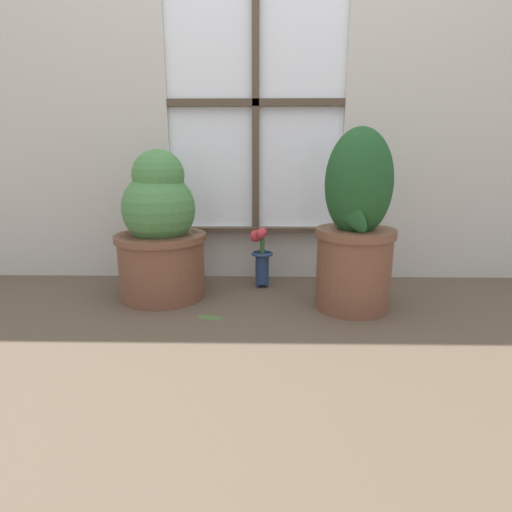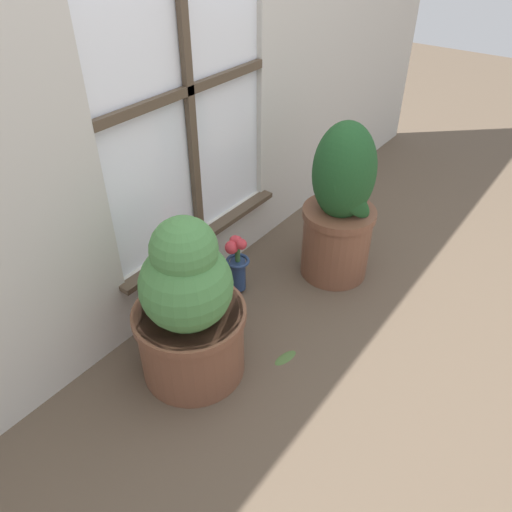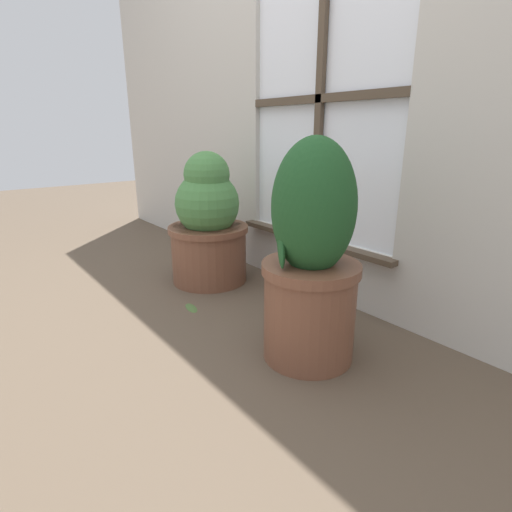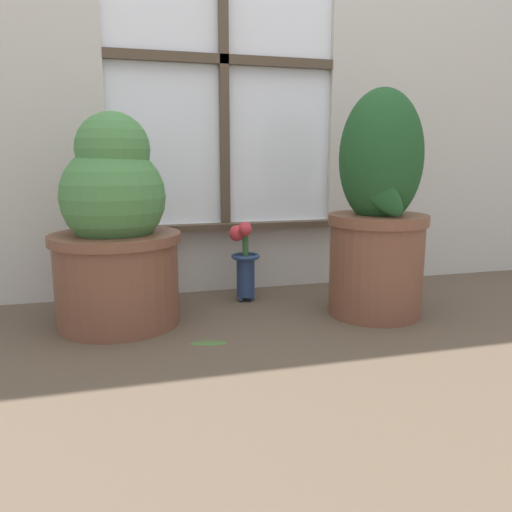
# 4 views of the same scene
# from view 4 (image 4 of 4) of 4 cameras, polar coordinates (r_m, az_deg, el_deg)

# --- Properties ---
(ground_plane) EXTENTS (10.00, 10.00, 0.00)m
(ground_plane) POSITION_cam_4_polar(r_m,az_deg,el_deg) (1.51, 1.59, -9.72)
(ground_plane) COLOR brown
(potted_plant_left) EXTENTS (0.42, 0.42, 0.68)m
(potted_plant_left) POSITION_cam_4_polar(r_m,az_deg,el_deg) (1.66, -15.78, 2.63)
(potted_plant_left) COLOR brown
(potted_plant_left) RESTS_ON ground_plane
(potted_plant_right) EXTENTS (0.34, 0.34, 0.77)m
(potted_plant_right) POSITION_cam_4_polar(r_m,az_deg,el_deg) (1.75, 13.79, 4.76)
(potted_plant_right) COLOR brown
(potted_plant_right) RESTS_ON ground_plane
(flower_vase) EXTENTS (0.12, 0.11, 0.30)m
(flower_vase) POSITION_cam_4_polar(r_m,az_deg,el_deg) (1.89, -1.35, -0.12)
(flower_vase) COLOR navy
(flower_vase) RESTS_ON ground_plane
(fallen_leaf) EXTENTS (0.12, 0.06, 0.01)m
(fallen_leaf) POSITION_cam_4_polar(r_m,az_deg,el_deg) (1.50, -5.42, -9.75)
(fallen_leaf) COLOR #476633
(fallen_leaf) RESTS_ON ground_plane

